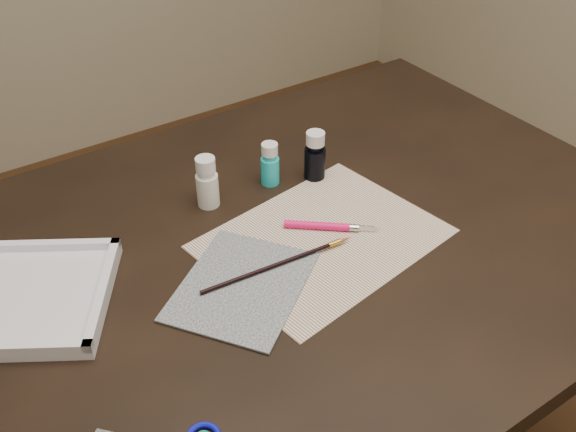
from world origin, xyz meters
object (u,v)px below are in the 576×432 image
canvas (242,286)px  paint_bottle_navy (315,155)px  paint_bottle_cyan (270,164)px  palette_tray (31,296)px  paint_bottle_white (207,182)px  paper (323,238)px

canvas → paint_bottle_navy: 0.33m
canvas → paint_bottle_navy: size_ratio=2.29×
paint_bottle_cyan → palette_tray: (-0.46, -0.07, -0.03)m
canvas → palette_tray: (-0.27, 0.15, 0.01)m
paint_bottle_cyan → palette_tray: size_ratio=0.37×
paint_bottle_navy → palette_tray: bearing=-176.0°
paint_bottle_white → palette_tray: paint_bottle_white is taller
paper → paint_bottle_white: bearing=120.0°
paper → palette_tray: size_ratio=1.64×
paint_bottle_cyan → canvas: bearing=-131.3°
paper → canvas: canvas is taller
paint_bottle_white → palette_tray: 0.34m
paint_bottle_white → paint_bottle_cyan: 0.13m
paint_bottle_white → paint_bottle_navy: 0.21m
paper → paint_bottle_white: paint_bottle_white is taller
canvas → paint_bottle_navy: paint_bottle_navy is taller
paint_bottle_navy → paint_bottle_white: bearing=170.6°
paper → paint_bottle_white: (-0.11, 0.19, 0.05)m
canvas → paint_bottle_cyan: paint_bottle_cyan is taller
paint_bottle_white → palette_tray: (-0.33, -0.07, -0.03)m
paint_bottle_white → paint_bottle_navy: bearing=-9.4°
paint_bottle_navy → palette_tray: size_ratio=0.42×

